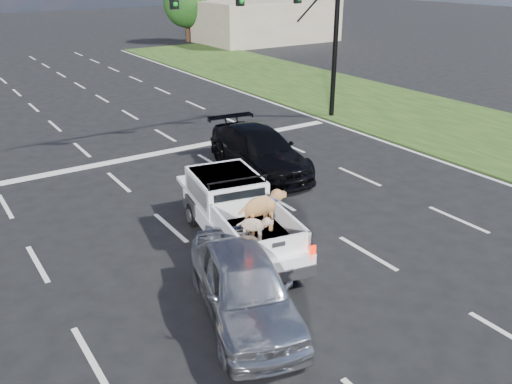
# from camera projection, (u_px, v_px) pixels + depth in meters

# --- Properties ---
(ground) EXTENTS (160.00, 160.00, 0.00)m
(ground) POSITION_uv_depth(u_px,v_px,m) (313.00, 274.00, 12.61)
(ground) COLOR black
(ground) RESTS_ON ground
(road_markings) EXTENTS (17.75, 60.00, 0.01)m
(road_markings) POSITION_uv_depth(u_px,v_px,m) (186.00, 185.00, 17.65)
(road_markings) COLOR silver
(road_markings) RESTS_ON ground
(grass_shoulder_right) EXTENTS (8.00, 60.00, 0.06)m
(grass_shoulder_right) POSITION_uv_depth(u_px,v_px,m) (458.00, 127.00, 23.79)
(grass_shoulder_right) COLOR #1D3F13
(grass_shoulder_right) RESTS_ON ground
(traffic_signal) EXTENTS (9.11, 0.31, 7.00)m
(traffic_signal) POSITION_uv_depth(u_px,v_px,m) (293.00, 14.00, 22.48)
(traffic_signal) COLOR black
(traffic_signal) RESTS_ON ground
(building_right) EXTENTS (12.00, 7.00, 3.60)m
(building_right) POSITION_uv_depth(u_px,v_px,m) (267.00, 21.00, 49.19)
(building_right) COLOR #B4AA89
(building_right) RESTS_ON ground
(tree_far_d) EXTENTS (4.20, 4.20, 5.40)m
(tree_far_d) POSITION_uv_depth(u_px,v_px,m) (187.00, 4.00, 48.64)
(tree_far_d) COLOR #332114
(tree_far_d) RESTS_ON ground
(tree_far_e) EXTENTS (4.20, 4.20, 5.40)m
(tree_far_e) POSITION_uv_depth(u_px,v_px,m) (261.00, 1.00, 52.70)
(tree_far_e) COLOR #332114
(tree_far_e) RESTS_ON ground
(pickup_truck) EXTENTS (2.52, 4.96, 1.78)m
(pickup_truck) POSITION_uv_depth(u_px,v_px,m) (239.00, 214.00, 13.66)
(pickup_truck) COLOR black
(pickup_truck) RESTS_ON ground
(silver_sedan) EXTENTS (2.85, 4.52, 1.44)m
(silver_sedan) POSITION_uv_depth(u_px,v_px,m) (244.00, 286.00, 10.83)
(silver_sedan) COLOR #B1B3B9
(silver_sedan) RESTS_ON ground
(black_coupe) EXTENTS (2.67, 5.31, 1.48)m
(black_coupe) POSITION_uv_depth(u_px,v_px,m) (259.00, 150.00, 18.57)
(black_coupe) COLOR black
(black_coupe) RESTS_ON ground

